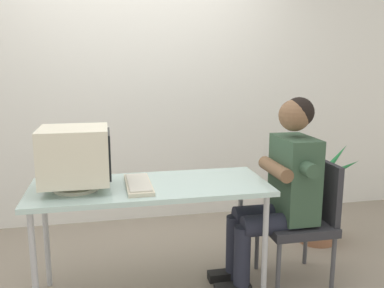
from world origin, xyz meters
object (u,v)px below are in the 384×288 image
Objects in this scene: keyboard at (138,184)px; office_chair at (304,215)px; desk at (151,194)px; person_seated at (281,185)px; crt_monitor at (75,156)px; potted_plant at (318,203)px.

keyboard is 1.16m from office_chair.
desk is at bearing 178.74° from office_chair.
person_seated is (0.95, 0.00, -0.06)m from keyboard.
crt_monitor is 1.34m from person_seated.
person_seated reaches higher than potted_plant.
keyboard is 1.70m from potted_plant.
desk is 0.87m from person_seated.
person_seated is (0.87, -0.02, 0.01)m from desk.
potted_plant is (1.54, 0.56, -0.43)m from keyboard.
office_chair is at bearing -0.00° from person_seated.
keyboard is at bearing -2.74° from crt_monitor.
person_seated is at bearing -137.01° from potted_plant.
desk is 1.75× the size of office_chair.
crt_monitor is 0.48× the size of potted_plant.
keyboard is at bearing -179.84° from office_chair.
crt_monitor is at bearing -164.26° from potted_plant.
person_seated is at bearing 180.00° from office_chair.
potted_plant is at bearing 42.99° from person_seated.
crt_monitor is at bearing 177.26° from keyboard.
desk is at bearing -160.12° from potted_plant.
potted_plant is (0.42, 0.55, -0.14)m from office_chair.
desk is 1.16× the size of person_seated.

